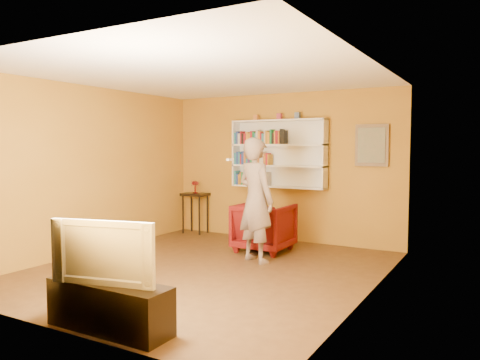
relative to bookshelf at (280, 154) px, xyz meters
name	(u,v)px	position (x,y,z in m)	size (l,w,h in m)	color
room_shell	(206,198)	(0.00, -2.41, -0.58)	(5.30, 5.80, 2.88)	#472E17
bookshelf	(280,154)	(0.00, 0.00, 0.00)	(1.80, 0.29, 1.23)	white
books_row_lower	(252,179)	(-0.51, -0.11, -0.46)	(0.68, 0.19, 0.27)	teal
books_row_middle	(253,159)	(-0.50, -0.11, -0.09)	(0.72, 0.19, 0.25)	teal
books_row_upper	(260,138)	(-0.35, -0.10, 0.29)	(1.02, 0.19, 0.27)	teal
ornament_left	(256,118)	(-0.46, -0.06, 0.67)	(0.07, 0.07, 0.10)	#C47438
ornament_centre	(279,117)	(0.02, -0.06, 0.68)	(0.08, 0.08, 0.11)	#9F354D
ornament_right	(298,116)	(0.37, -0.06, 0.68)	(0.09, 0.09, 0.12)	slate
framed_painting	(372,145)	(1.65, 0.05, 0.16)	(0.55, 0.05, 0.70)	#513817
console_table	(195,200)	(-1.78, -0.16, -0.93)	(0.49, 0.38, 0.81)	black
ruby_lustre	(195,184)	(-1.78, -0.16, -0.61)	(0.15, 0.15, 0.24)	maroon
armchair	(264,227)	(0.15, -0.93, -1.19)	(0.85, 0.88, 0.80)	#4C0509
person	(256,200)	(0.37, -1.64, -0.66)	(0.68, 0.44, 1.86)	#6F5D52
game_remote	(230,160)	(0.09, -1.92, -0.06)	(0.04, 0.15, 0.04)	white
tv_cabinet	(109,306)	(0.41, -4.66, -1.37)	(1.28, 0.38, 0.46)	black
television	(108,251)	(0.41, -4.66, -0.84)	(1.04, 0.14, 0.60)	black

